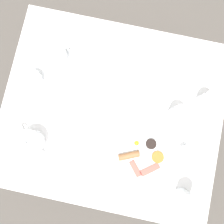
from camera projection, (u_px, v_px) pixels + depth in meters
ground_plane at (112, 122)px, 1.89m from camera, size 8.00×8.00×0.00m
table at (112, 114)px, 1.20m from camera, size 0.97×1.14×0.76m
breakfast_plate at (142, 156)px, 1.10m from camera, size 0.28×0.28×0.04m
teapot_near at (139, 67)px, 1.10m from camera, size 0.20×0.13×0.12m
teapot_far at (29, 142)px, 1.06m from camera, size 0.15×0.18×0.12m
teacup_with_saucer_left at (33, 79)px, 1.12m from camera, size 0.15×0.15×0.06m
teacup_with_saucer_right at (59, 56)px, 1.14m from camera, size 0.15×0.15×0.06m
water_glass_tall at (186, 200)px, 1.01m from camera, size 0.08×0.08×0.15m
water_glass_short at (206, 101)px, 1.07m from camera, size 0.08×0.08×0.13m
wine_glass_spare at (177, 114)px, 1.06m from camera, size 0.08×0.08×0.13m
creamer_jug at (185, 150)px, 1.08m from camera, size 0.07×0.05×0.05m
napkin_folded at (100, 43)px, 1.17m from camera, size 0.18×0.16×0.01m
fork_by_plate at (88, 143)px, 1.11m from camera, size 0.17×0.09×0.00m
knife_by_plate at (91, 100)px, 1.14m from camera, size 0.11×0.21×0.00m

